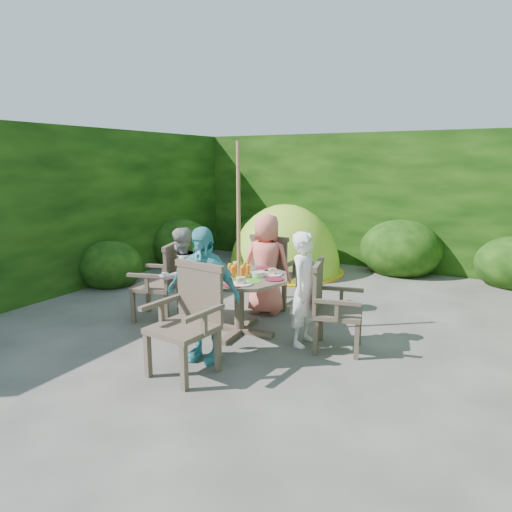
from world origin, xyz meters
The scene contains 13 objects.
ground centered at (0.00, 0.00, 0.00)m, with size 60.00×60.00×0.00m, color #43413C.
hedge_enclosure centered at (0.00, 1.33, 1.25)m, with size 9.00×9.00×2.50m.
patio_table centered at (-0.39, -0.59, 0.58)m, with size 1.29×1.29×0.83m.
parasol_pole centered at (-0.39, -0.60, 1.10)m, with size 0.04×0.04×2.20m, color #8F5F39.
garden_chair_right centered at (0.70, -0.52, 0.49)m, with size 0.60×0.64×0.91m.
garden_chair_left centered at (-1.49, -0.67, 0.51)m, with size 0.65×0.69×0.95m.
garden_chair_back centered at (-0.49, 0.49, 0.52)m, with size 0.59×0.53×0.97m.
garden_chair_front centered at (-0.29, -1.68, 0.53)m, with size 0.65×0.59×1.00m.
child_right centered at (0.40, -0.53, 0.63)m, with size 0.46×0.30×1.25m, color white.
child_left centered at (-1.19, -0.66, 0.60)m, with size 0.58×0.45×1.20m, color #969691.
child_back centered at (-0.46, 0.20, 0.66)m, with size 0.65×0.42×1.32m, color #FF7969.
child_front centered at (-0.33, -1.39, 0.68)m, with size 0.80×0.33×1.37m, color #4DA9B4.
dome_tent centered at (-1.25, 2.39, 0.00)m, with size 2.37×2.37×2.46m.
Camera 1 is at (2.27, -4.94, 1.99)m, focal length 32.00 mm.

